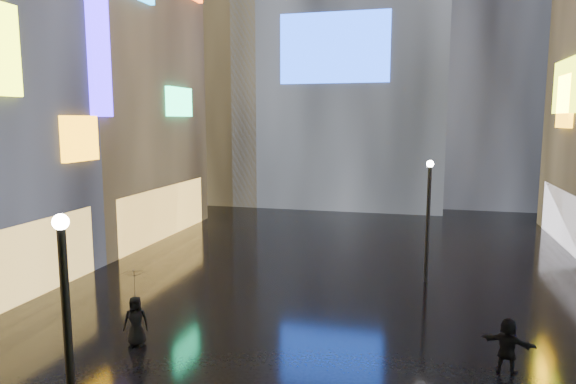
% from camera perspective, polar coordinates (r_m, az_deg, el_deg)
% --- Properties ---
extents(ground, '(140.00, 140.00, 0.00)m').
position_cam_1_polar(ground, '(22.14, 5.28, -10.05)').
color(ground, black).
rests_on(ground, ground).
extents(building_left_far, '(10.28, 12.00, 22.00)m').
position_cam_1_polar(building_left_far, '(33.27, -21.81, 14.60)').
color(building_left_far, black).
rests_on(building_left_far, ground).
extents(tower_flank_left, '(10.00, 10.00, 26.00)m').
position_cam_1_polar(tower_flank_left, '(46.56, -7.73, 15.56)').
color(tower_flank_left, black).
rests_on(tower_flank_left, ground).
extents(lamp_near, '(0.30, 0.30, 5.20)m').
position_cam_1_polar(lamp_near, '(10.65, -23.29, -14.26)').
color(lamp_near, black).
rests_on(lamp_near, ground).
extents(lamp_far, '(0.30, 0.30, 5.20)m').
position_cam_1_polar(lamp_far, '(22.32, 15.31, -2.36)').
color(lamp_far, black).
rests_on(lamp_far, ground).
extents(pedestrian_4, '(0.87, 0.71, 1.53)m').
position_cam_1_polar(pedestrian_4, '(16.81, -16.55, -13.58)').
color(pedestrian_4, black).
rests_on(pedestrian_4, ground).
extents(pedestrian_5, '(1.50, 0.86, 1.55)m').
position_cam_1_polar(pedestrian_5, '(15.74, 23.20, -15.41)').
color(pedestrian_5, black).
rests_on(pedestrian_5, ground).
extents(umbrella_2, '(1.02, 1.03, 0.84)m').
position_cam_1_polar(umbrella_2, '(16.42, -16.72, -9.71)').
color(umbrella_2, black).
rests_on(umbrella_2, pedestrian_4).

